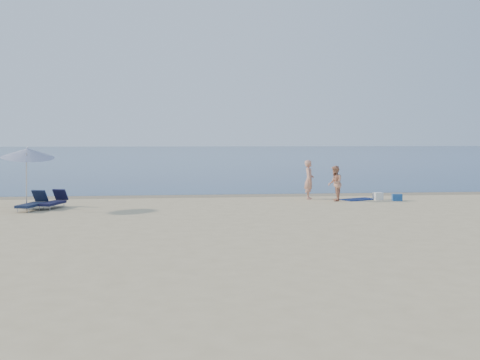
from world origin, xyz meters
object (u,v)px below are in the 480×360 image
person_left (309,180)px  umbrella_near (28,153)px  person_right (335,183)px  blue_cooler (397,197)px

person_left → umbrella_near: size_ratio=0.69×
person_right → blue_cooler: 2.86m
umbrella_near → person_right: bearing=-11.4°
person_left → blue_cooler: 3.98m
person_right → blue_cooler: size_ratio=3.67×
umbrella_near → person_left: bearing=-6.1°
person_left → blue_cooler: person_left is taller
person_left → umbrella_near: umbrella_near is taller
person_left → umbrella_near: 12.16m
blue_cooler → umbrella_near: size_ratio=0.17×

